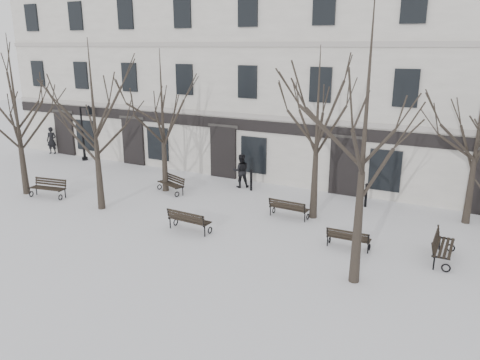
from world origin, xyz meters
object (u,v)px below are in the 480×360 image
Objects in this scene: bench_5 at (442,246)px; bench_1 at (189,220)px; bench_3 at (172,183)px; bench_0 at (48,187)px; tree_2 at (366,112)px; lamp_post at (85,129)px; tree_1 at (93,105)px; tree_0 at (14,97)px; bench_2 at (348,238)px; bench_4 at (288,208)px.

bench_1 is at bearing 101.97° from bench_5.
bench_1 is 1.02× the size of bench_3.
bench_0 is 17.97m from bench_5.
tree_2 reaches higher than lamp_post.
lamp_post is (-7.52, 6.57, -2.64)m from tree_1.
tree_0 reaches higher than bench_2.
bench_2 is at bearing 6.34° from bench_3.
bench_3 is at bearing -44.37° from bench_1.
tree_2 is at bearing 135.02° from bench_4.
bench_1 is 4.45m from bench_4.
bench_3 is (-9.86, 2.63, 0.04)m from bench_2.
bench_0 is 8.66m from bench_1.
tree_1 reaches higher than bench_1.
bench_3 is at bearing 81.18° from bench_5.
bench_0 is (1.48, 0.14, -4.38)m from tree_0.
bench_4 is at bearing -129.30° from bench_1.
bench_4 is at bearing 132.96° from tree_2.
bench_0 is (-3.53, 0.05, -4.24)m from tree_1.
bench_4 is at bearing -33.32° from bench_2.
tree_2 is 8.59m from bench_1.
bench_1 reaches higher than bench_2.
bench_3 is at bearing 29.55° from tree_0.
bench_0 is 0.52× the size of lamp_post.
tree_0 is 0.91× the size of tree_2.
bench_3 is at bearing -3.71° from bench_4.
tree_0 is at bearing 175.48° from tree_2.
bench_2 is (6.14, 1.36, -0.07)m from bench_1.
tree_1 is 9.59m from bench_4.
bench_5 is at bearing 12.32° from bench_3.
bench_2 is 0.44× the size of lamp_post.
tree_0 is 17.17m from tree_2.
bench_5 reaches higher than bench_2.
tree_2 is at bearing 142.40° from bench_5.
bench_5 is at bearing -165.56° from bench_1.
bench_1 is 0.96× the size of bench_5.
bench_3 reaches higher than bench_4.
tree_0 is 4.29× the size of bench_3.
tree_0 is 7.64m from lamp_post.
bench_5 is (6.29, -1.37, 0.05)m from bench_4.
bench_0 is at bearing 174.54° from tree_2.
bench_4 is at bearing -13.34° from lamp_post.
bench_3 is 9.55m from lamp_post.
tree_0 is at bearing 1.85° from bench_2.
bench_0 is at bearing 15.68° from bench_4.
tree_2 is at bearing -4.52° from tree_0.
bench_1 is at bearing -4.91° from tree_1.
tree_0 reaches higher than bench_0.
bench_3 is 0.50× the size of lamp_post.
bench_5 is (12.98, -2.04, 0.05)m from bench_3.
tree_1 is at bearing 21.60° from bench_4.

